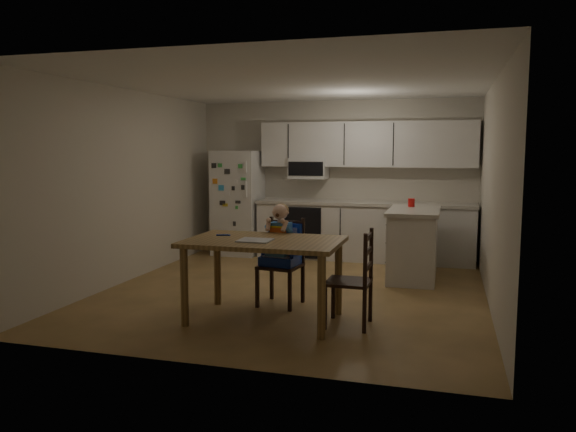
% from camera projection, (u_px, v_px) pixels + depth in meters
% --- Properties ---
extents(room, '(4.52, 5.01, 2.51)m').
position_uv_depth(room, '(304.00, 187.00, 7.18)').
color(room, brown).
rests_on(room, ground).
extents(refrigerator, '(0.72, 0.70, 1.70)m').
position_uv_depth(refrigerator, '(238.00, 203.00, 9.25)').
color(refrigerator, silver).
rests_on(refrigerator, ground).
extents(kitchen_run, '(3.37, 0.62, 2.15)m').
position_uv_depth(kitchen_run, '(363.00, 204.00, 8.77)').
color(kitchen_run, silver).
rests_on(kitchen_run, ground).
extents(kitchen_island, '(0.66, 1.26, 0.93)m').
position_uv_depth(kitchen_island, '(413.00, 244.00, 7.49)').
color(kitchen_island, silver).
rests_on(kitchen_island, ground).
extents(red_cup, '(0.09, 0.09, 0.11)m').
position_uv_depth(red_cup, '(411.00, 203.00, 7.77)').
color(red_cup, red).
rests_on(red_cup, kitchen_island).
extents(dining_table, '(1.54, 0.99, 0.83)m').
position_uv_depth(dining_table, '(264.00, 250.00, 5.62)').
color(dining_table, brown).
rests_on(dining_table, ground).
extents(napkin, '(0.32, 0.28, 0.01)m').
position_uv_depth(napkin, '(255.00, 240.00, 5.51)').
color(napkin, '#A4A4A9').
rests_on(napkin, dining_table).
extents(toddler_spoon, '(0.12, 0.06, 0.02)m').
position_uv_depth(toddler_spoon, '(222.00, 235.00, 5.84)').
color(toddler_spoon, '#122FA8').
rests_on(toddler_spoon, dining_table).
extents(chair_booster, '(0.47, 0.47, 1.13)m').
position_uv_depth(chair_booster, '(282.00, 244.00, 6.21)').
color(chair_booster, black).
rests_on(chair_booster, ground).
extents(chair_side, '(0.43, 0.43, 0.95)m').
position_uv_depth(chair_side, '(358.00, 272.00, 5.43)').
color(chair_side, black).
rests_on(chair_side, ground).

